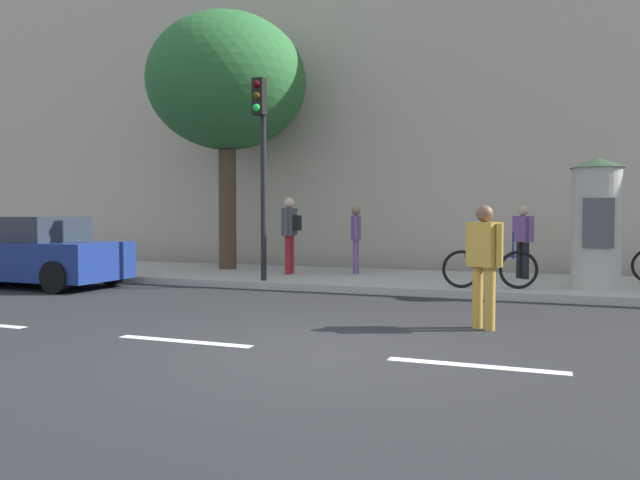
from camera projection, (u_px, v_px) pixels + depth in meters
The scene contains 13 objects.
ground_plane at pixel (317, 353), 6.67m from camera, with size 80.00×80.00×0.00m, color #232326.
sidewalk_curb at pixel (430, 282), 13.23m from camera, with size 36.00×4.00×0.15m, color #B2ADA3.
lane_markings at pixel (317, 352), 6.67m from camera, with size 25.80×0.16×0.01m.
building_backdrop at pixel (461, 115), 17.74m from camera, with size 36.00×5.00×8.96m, color #B7A893.
traffic_light at pixel (261, 145), 12.59m from camera, with size 0.24×0.45×4.21m.
poster_column at pixel (596, 222), 11.19m from camera, with size 0.96×0.96×2.45m.
street_tree at pixel (227, 83), 15.45m from camera, with size 4.06×4.06×6.53m.
pedestrian_with_bag at pixel (484, 257), 8.04m from camera, with size 0.51×0.44×1.66m.
pedestrian_near_pole at pixel (523, 236), 13.15m from camera, with size 0.46×0.50×1.58m.
pedestrian_in_dark_shirt at pixel (356, 234), 14.29m from camera, with size 0.34×0.57×1.60m.
pedestrian_in_light_jacket at pixel (290, 228), 14.17m from camera, with size 0.42×0.67×1.80m.
bicycle_leaning at pixel (490, 268), 11.36m from camera, with size 1.73×0.48×1.09m.
parked_car_dark at pixel (32, 253), 13.04m from camera, with size 4.05×1.86×1.50m.
Camera 1 is at (2.34, -6.19, 1.51)m, focal length 33.91 mm.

